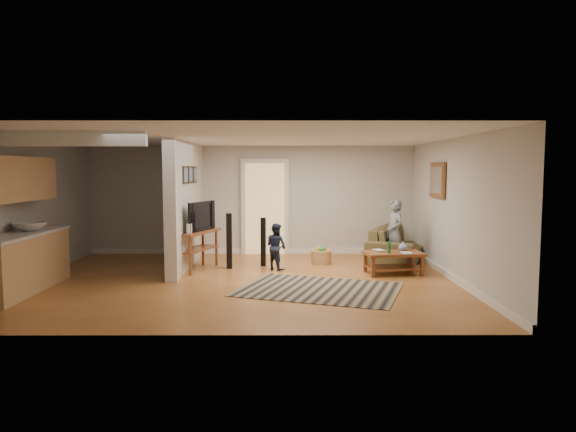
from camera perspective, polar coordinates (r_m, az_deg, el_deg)
The scene contains 11 objects.
ground at distance 9.13m, azimuth -5.23°, elevation -7.17°, with size 7.50×7.50×0.00m, color brown.
room_shell at distance 9.51m, azimuth -11.48°, elevation 2.10°, with size 7.54×6.02×2.52m.
area_rug at distance 8.45m, azimuth 3.47°, elevation -8.13°, with size 2.51×1.84×0.01m, color black.
sofa at distance 11.53m, azimuth 12.40°, elevation -4.70°, with size 2.46×0.96×0.72m, color #423521.
coffee_table at distance 9.82m, azimuth 11.71°, elevation -4.46°, with size 1.13×0.75×0.63m.
tv_console at distance 10.12m, azimuth -10.07°, elevation -2.01°, with size 0.83×1.31×1.05m.
speaker_left at distance 10.19m, azimuth -6.57°, elevation -2.77°, with size 0.11×0.11×1.10m, color black.
speaker_right at distance 10.40m, azimuth -2.75°, elevation -2.89°, with size 0.10×0.10×0.99m, color black.
toy_basket at distance 10.73m, azimuth 3.71°, elevation -4.48°, with size 0.42×0.42×0.38m.
child at distance 10.76m, azimuth 11.69°, elevation -5.38°, with size 0.49×0.32×1.35m, color slate.
toddler at distance 10.10m, azimuth -1.33°, elevation -5.97°, with size 0.44×0.35×0.91m, color #1B2439.
Camera 1 is at (0.80, -8.89, 1.93)m, focal length 32.00 mm.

